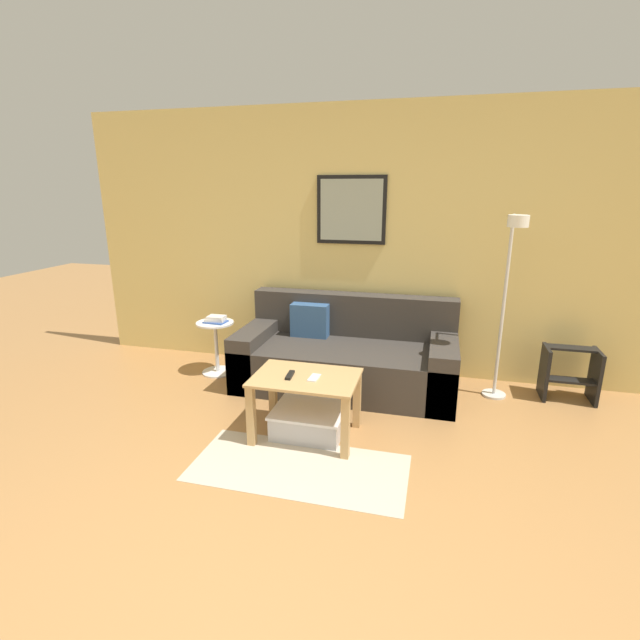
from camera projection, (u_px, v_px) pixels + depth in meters
The scene contains 12 objects.
ground_plane at pixel (230, 604), 2.08m from camera, with size 16.00×16.00×0.00m, color #A87542.
wall_back at pixel (355, 243), 4.50m from camera, with size 5.60×0.09×2.55m.
area_rug at pixel (299, 467), 3.09m from camera, with size 1.44×0.66×0.01m, color #C1B299.
couch at pixel (346, 357), 4.33m from camera, with size 1.98×0.92×0.81m.
coffee_table at pixel (306, 390), 3.40m from camera, with size 0.76×0.53×0.48m.
storage_bin at pixel (309, 421), 3.50m from camera, with size 0.54×0.44×0.20m.
floor_lamp at pixel (509, 283), 3.75m from camera, with size 0.21×0.45×1.60m.
side_table at pixel (216, 343), 4.59m from camera, with size 0.37×0.37×0.53m.
book_stack at pixel (216, 319), 4.52m from camera, with size 0.22×0.17×0.06m.
remote_control at pixel (290, 375), 3.36m from camera, with size 0.04×0.15×0.02m, color black.
cell_phone at pixel (314, 378), 3.33m from camera, with size 0.07×0.14×0.01m, color silver.
step_stool at pixel (570, 372), 4.03m from camera, with size 0.44×0.29×0.46m.
Camera 1 is at (0.80, -1.49, 1.80)m, focal length 26.00 mm.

